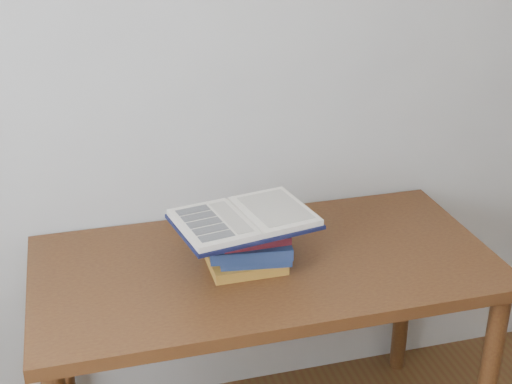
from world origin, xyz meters
name	(u,v)px	position (x,y,z in m)	size (l,w,h in m)	color
desk	(265,287)	(0.05, 1.38, 0.66)	(1.41, 0.71, 0.76)	#4E2E13
book_stack	(250,245)	(0.00, 1.36, 0.83)	(0.26, 0.21, 0.15)	#945421
open_book	(244,219)	(-0.02, 1.36, 0.92)	(0.44, 0.34, 0.03)	black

